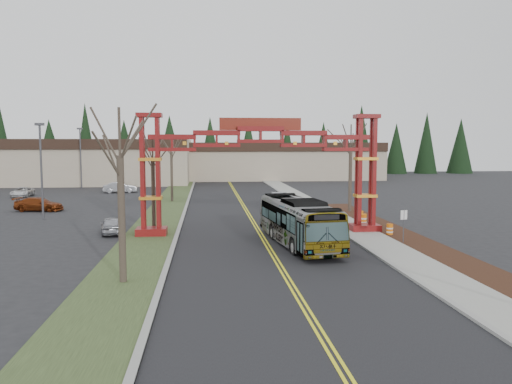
{
  "coord_description": "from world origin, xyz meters",
  "views": [
    {
      "loc": [
        -3.94,
        -18.59,
        6.67
      ],
      "look_at": [
        -0.57,
        15.43,
        3.4
      ],
      "focal_mm": 35.0,
      "sensor_mm": 36.0,
      "label": 1
    }
  ],
  "objects": [
    {
      "name": "bare_tree_median_mid",
      "position": [
        -8.0,
        19.7,
        5.39
      ],
      "size": [
        2.89,
        2.89,
        7.33
      ],
      "color": "#382D26",
      "rests_on": "ground"
    },
    {
      "name": "parked_car_mid_a",
      "position": [
        -20.72,
        32.92,
        0.69
      ],
      "size": [
        4.95,
        2.54,
        1.37
      ],
      "primitive_type": "imported",
      "rotation": [
        0.0,
        0.0,
        1.44
      ],
      "color": "maroon",
      "rests_on": "ground"
    },
    {
      "name": "retail_building_west",
      "position": [
        -30.0,
        71.96,
        3.76
      ],
      "size": [
        46.0,
        22.3,
        7.5
      ],
      "color": "tan",
      "rests_on": "ground"
    },
    {
      "name": "bare_tree_median_near",
      "position": [
        -8.0,
        5.44,
        6.1
      ],
      "size": [
        3.43,
        3.43,
        8.4
      ],
      "color": "#382D26",
      "rests_on": "ground"
    },
    {
      "name": "lane_line_left",
      "position": [
        -0.12,
        25.0,
        0.03
      ],
      "size": [
        0.12,
        100.0,
        0.01
      ],
      "primitive_type": "cube",
      "color": "yellow",
      "rests_on": "road"
    },
    {
      "name": "curb_left",
      "position": [
        -6.15,
        25.0,
        0.07
      ],
      "size": [
        0.3,
        110.0,
        0.15
      ],
      "primitive_type": "cube",
      "color": "gray",
      "rests_on": "ground"
    },
    {
      "name": "barrel_north",
      "position": [
        9.36,
        23.29,
        0.45
      ],
      "size": [
        0.49,
        0.49,
        0.9
      ],
      "color": "orange",
      "rests_on": "ground"
    },
    {
      "name": "transit_bus",
      "position": [
        2.07,
        13.67,
        1.56
      ],
      "size": [
        3.91,
        11.4,
        3.11
      ],
      "primitive_type": "imported",
      "rotation": [
        0.0,
        0.0,
        0.12
      ],
      "color": "#9D9FA5",
      "rests_on": "ground"
    },
    {
      "name": "parked_car_far_a",
      "position": [
        -15.9,
        51.62,
        0.74
      ],
      "size": [
        4.65,
        2.02,
        1.49
      ],
      "primitive_type": "imported",
      "rotation": [
        0.0,
        0.0,
        1.67
      ],
      "color": "#ABACB3",
      "rests_on": "ground"
    },
    {
      "name": "sidewalk_right",
      "position": [
        7.6,
        25.0,
        0.08
      ],
      "size": [
        2.6,
        110.0,
        0.14
      ],
      "primitive_type": "cube",
      "color": "gray",
      "rests_on": "ground"
    },
    {
      "name": "light_pole_far",
      "position": [
        -23.01,
        59.58,
        5.3
      ],
      "size": [
        0.79,
        0.4,
        9.16
      ],
      "color": "#3F3F44",
      "rests_on": "ground"
    },
    {
      "name": "retail_building_east",
      "position": [
        10.0,
        79.95,
        3.51
      ],
      "size": [
        38.0,
        20.3,
        7.0
      ],
      "color": "tan",
      "rests_on": "ground"
    },
    {
      "name": "ground",
      "position": [
        0.0,
        0.0,
        0.0
      ],
      "size": [
        200.0,
        200.0,
        0.0
      ],
      "primitive_type": "plane",
      "color": "black",
      "rests_on": "ground"
    },
    {
      "name": "street_sign",
      "position": [
        9.14,
        13.26,
        1.64
      ],
      "size": [
        0.51,
        0.19,
        2.28
      ],
      "color": "#3F3F44",
      "rests_on": "ground"
    },
    {
      "name": "landscape_strip",
      "position": [
        10.2,
        10.0,
        0.06
      ],
      "size": [
        2.6,
        50.0,
        0.12
      ],
      "primitive_type": "cube",
      "color": "black",
      "rests_on": "ground"
    },
    {
      "name": "light_pole_near",
      "position": [
        -18.56,
        27.26,
        4.94
      ],
      "size": [
        0.74,
        0.37,
        8.55
      ],
      "color": "#3F3F44",
      "rests_on": "ground"
    },
    {
      "name": "silver_sedan",
      "position": [
        3.79,
        34.19,
        0.75
      ],
      "size": [
        1.97,
        4.68,
        1.51
      ],
      "primitive_type": "imported",
      "rotation": [
        0.0,
        0.0,
        -0.08
      ],
      "color": "#A5A8AD",
      "rests_on": "ground"
    },
    {
      "name": "grass_median",
      "position": [
        -8.0,
        25.0,
        0.04
      ],
      "size": [
        4.0,
        110.0,
        0.08
      ],
      "primitive_type": "cube",
      "color": "#304120",
      "rests_on": "ground"
    },
    {
      "name": "conifer_treeline",
      "position": [
        0.25,
        92.0,
        6.49
      ],
      "size": [
        116.1,
        5.6,
        13.0
      ],
      "color": "black",
      "rests_on": "ground"
    },
    {
      "name": "lane_line_right",
      "position": [
        0.12,
        25.0,
        0.03
      ],
      "size": [
        0.12,
        100.0,
        0.01
      ],
      "primitive_type": "cube",
      "color": "yellow",
      "rests_on": "road"
    },
    {
      "name": "gateway_arch",
      "position": [
        0.0,
        18.0,
        5.98
      ],
      "size": [
        18.2,
        1.6,
        8.9
      ],
      "color": "maroon",
      "rests_on": "ground"
    },
    {
      "name": "curb_right",
      "position": [
        6.15,
        25.0,
        0.07
      ],
      "size": [
        0.3,
        110.0,
        0.15
      ],
      "primitive_type": "cube",
      "color": "gray",
      "rests_on": "ground"
    },
    {
      "name": "road",
      "position": [
        0.0,
        25.0,
        0.01
      ],
      "size": [
        12.0,
        110.0,
        0.02
      ],
      "primitive_type": "cube",
      "color": "black",
      "rests_on": "ground"
    },
    {
      "name": "bare_tree_median_far",
      "position": [
        -8.0,
        39.82,
        5.73
      ],
      "size": [
        3.02,
        3.02,
        7.77
      ],
      "color": "#382D26",
      "rests_on": "ground"
    },
    {
      "name": "bare_tree_right_far",
      "position": [
        10.0,
        28.82,
        6.33
      ],
      "size": [
        3.37,
        3.37,
        8.6
      ],
      "color": "#382D26",
      "rests_on": "ground"
    },
    {
      "name": "barrel_mid",
      "position": [
        8.66,
        20.42,
        0.52
      ],
      "size": [
        0.57,
        0.57,
        1.05
      ],
      "color": "orange",
      "rests_on": "ground"
    },
    {
      "name": "parked_car_near_a",
      "position": [
        -11.06,
        19.15,
        0.65
      ],
      "size": [
        2.27,
        4.02,
        1.29
      ],
      "primitive_type": "imported",
      "rotation": [
        0.0,
        0.0,
        3.35
      ],
      "color": "#9FA0A6",
      "rests_on": "ground"
    },
    {
      "name": "parked_car_far_b",
      "position": [
        -27.38,
        47.26,
        0.62
      ],
      "size": [
        2.31,
        4.55,
        1.23
      ],
      "primitive_type": "imported",
      "rotation": [
        0.0,
        0.0,
        0.06
      ],
      "color": "silver",
      "rests_on": "ground"
    },
    {
      "name": "barrel_south",
      "position": [
        9.31,
        16.2,
        0.45
      ],
      "size": [
        0.48,
        0.48,
        0.89
      ],
      "color": "orange",
      "rests_on": "ground"
    }
  ]
}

